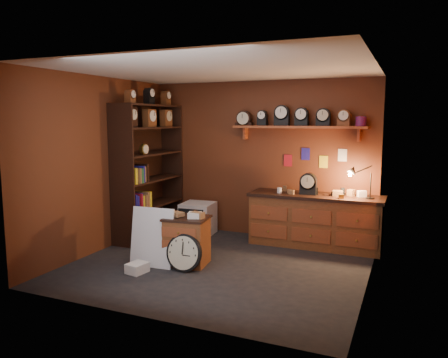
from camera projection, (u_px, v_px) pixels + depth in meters
The scene contains 11 objects.
floor at pixel (219, 265), 6.17m from camera, with size 4.00×4.00×0.00m, color black.
room_shell at pixel (225, 143), 6.01m from camera, with size 4.02×3.62×2.71m.
shelving_unit at pixel (147, 165), 7.59m from camera, with size 0.47×1.60×2.58m.
workbench at pixel (315, 218), 7.03m from camera, with size 2.12×0.66×1.36m.
low_cabinet at pixel (187, 238), 6.16m from camera, with size 0.66×0.58×0.77m.
big_round_clock at pixel (184, 253), 5.90m from camera, with size 0.52×0.17×0.52m.
white_panel at pixel (152, 266), 6.15m from camera, with size 0.64×0.03×0.85m, color silver.
mini_fridge at pixel (198, 219), 7.80m from camera, with size 0.58×0.60×0.57m.
floor_box_a at pixel (150, 236), 7.38m from camera, with size 0.30×0.25×0.18m, color olive.
floor_box_b at pixel (137, 268), 5.86m from camera, with size 0.22×0.26×0.13m, color white.
floor_box_c at pixel (183, 241), 7.07m from camera, with size 0.25×0.21×0.19m, color olive.
Camera 1 is at (2.42, -5.43, 2.05)m, focal length 35.00 mm.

